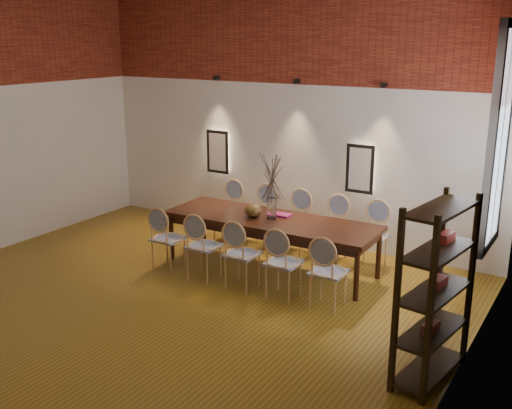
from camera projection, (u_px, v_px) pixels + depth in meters
The scene contains 29 objects.
floor at pixel (144, 316), 7.17m from camera, with size 7.00×7.00×0.02m, color olive.
wall_back at pixel (288, 115), 9.53m from camera, with size 7.00×0.10×4.00m, color silver.
wall_right at pixel (464, 194), 4.83m from camera, with size 0.10×7.00×4.00m, color silver.
brick_band_back at pixel (287, 34), 9.13m from camera, with size 7.00×0.02×1.50m, color maroon.
brick_band_right at pixel (470, 33), 4.53m from camera, with size 0.02×7.00×1.50m, color maroon.
niche_left at pixel (219, 152), 10.29m from camera, with size 0.36×0.06×0.66m, color #FFEAC6.
niche_right at pixel (361, 169), 8.98m from camera, with size 0.36×0.06×0.66m, color #FFEAC6.
spot_fixture_left at pixel (216, 78), 9.93m from camera, with size 0.08×0.08×0.10m, color black.
spot_fixture_mid at pixel (296, 81), 9.17m from camera, with size 0.08×0.08×0.10m, color black.
spot_fixture_right at pixel (384, 85), 8.47m from camera, with size 0.08×0.08×0.10m, color black.
window_glass at pixel (501, 139), 6.48m from camera, with size 0.02×0.78×2.38m, color silver.
window_frame at pixel (499, 139), 6.49m from camera, with size 0.08×0.90×2.50m, color black.
window_mullion at pixel (499, 139), 6.49m from camera, with size 0.06×0.06×2.40m, color black.
dining_table at pixel (271, 244), 8.51m from camera, with size 3.07×0.99×0.75m, color black.
chair_near_a at pixel (168, 238), 8.44m from camera, with size 0.44×0.44×0.94m, color #DCAF73, non-canonical shape.
chair_near_b at pixel (204, 246), 8.14m from camera, with size 0.44×0.44×0.94m, color #DCAF73, non-canonical shape.
chair_near_c at pixel (242, 254), 7.84m from camera, with size 0.44×0.44×0.94m, color #DCAF73, non-canonical shape.
chair_near_d at pixel (284, 262), 7.55m from camera, with size 0.44×0.44×0.94m, color #DCAF73, non-canonical shape.
chair_near_e at pixel (329, 272), 7.25m from camera, with size 0.44×0.44×0.94m, color #DCAF73, non-canonical shape.
chair_far_a at pixel (228, 211), 9.73m from camera, with size 0.44×0.44×0.94m, color #DCAF73, non-canonical shape.
chair_far_b at pixel (260, 217), 9.43m from camera, with size 0.44×0.44×0.94m, color #DCAF73, non-canonical shape.
chair_far_c at pixel (295, 223), 9.13m from camera, with size 0.44×0.44×0.94m, color #DCAF73, non-canonical shape.
chair_far_d at pixel (332, 229), 8.83m from camera, with size 0.44×0.44×0.94m, color #DCAF73, non-canonical shape.
chair_far_e at pixel (372, 236), 8.53m from camera, with size 0.44×0.44×0.94m, color #DCAF73, non-canonical shape.
vase at pixel (272, 208), 8.36m from camera, with size 0.14×0.14×0.30m, color silver.
dried_branches at pixel (272, 177), 8.24m from camera, with size 0.50×0.50×0.70m, color #43342A, non-canonical shape.
bowl at pixel (253, 211), 8.47m from camera, with size 0.24×0.24×0.18m, color brown.
book at pixel (281, 215), 8.53m from camera, with size 0.26×0.18×0.03m, color #8A1656.
shelving_rack at pixel (435, 292), 5.64m from camera, with size 0.38×1.00×1.80m, color black, non-canonical shape.
Camera 1 is at (4.56, -4.86, 3.23)m, focal length 42.00 mm.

